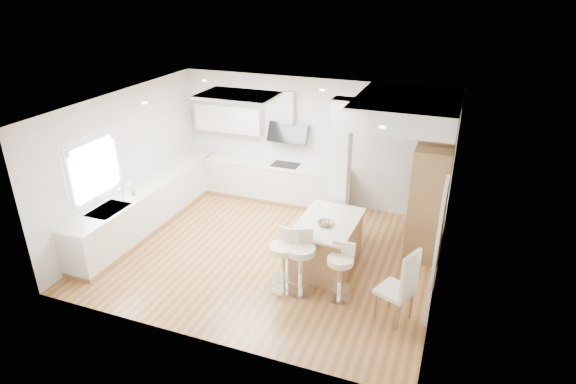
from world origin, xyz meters
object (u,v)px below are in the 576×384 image
at_px(bar_stool_b, 301,260).
at_px(dining_chair, 402,285).
at_px(bar_stool_a, 284,258).
at_px(bar_stool_c, 340,269).
at_px(peninsula, 327,244).

height_order(bar_stool_b, dining_chair, dining_chair).
height_order(bar_stool_a, bar_stool_c, bar_stool_a).
relative_size(bar_stool_a, bar_stool_b, 0.97).
bearing_deg(peninsula, dining_chair, -34.76).
relative_size(peninsula, bar_stool_c, 1.58).
bearing_deg(bar_stool_c, peninsula, 119.91).
bearing_deg(dining_chair, bar_stool_a, -162.24).
distance_m(peninsula, dining_chair, 1.81).
xyz_separation_m(peninsula, bar_stool_a, (-0.47, -0.90, 0.14)).
distance_m(bar_stool_a, bar_stool_b, 0.29).
bearing_deg(bar_stool_a, bar_stool_c, 18.91).
bearing_deg(bar_stool_b, bar_stool_a, 158.10).
bearing_deg(dining_chair, bar_stool_b, -163.63).
bearing_deg(peninsula, bar_stool_a, -115.73).
bearing_deg(bar_stool_c, bar_stool_a, -174.46).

